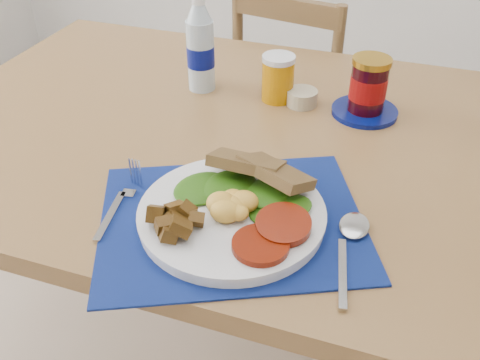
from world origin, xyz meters
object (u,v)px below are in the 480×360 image
(chair_far, at_px, (295,85))
(jam_on_saucer, at_px, (368,90))
(water_bottle, at_px, (201,50))
(juice_glass, at_px, (278,79))
(breakfast_plate, at_px, (227,211))

(chair_far, xyz_separation_m, jam_on_saucer, (0.27, -0.53, 0.28))
(water_bottle, relative_size, juice_glass, 2.19)
(breakfast_plate, xyz_separation_m, water_bottle, (-0.22, 0.42, 0.07))
(chair_far, relative_size, jam_on_saucer, 7.37)
(breakfast_plate, bearing_deg, chair_far, 107.63)
(chair_far, xyz_separation_m, breakfast_plate, (0.12, -0.95, 0.25))
(chair_far, distance_m, breakfast_plate, 0.99)
(juice_glass, bearing_deg, jam_on_saucer, -1.09)
(breakfast_plate, height_order, juice_glass, juice_glass)
(chair_far, bearing_deg, jam_on_saucer, 126.95)
(chair_far, distance_m, water_bottle, 0.62)
(breakfast_plate, bearing_deg, juice_glass, 105.85)
(breakfast_plate, distance_m, juice_glass, 0.43)
(breakfast_plate, distance_m, water_bottle, 0.48)
(jam_on_saucer, bearing_deg, breakfast_plate, -109.93)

